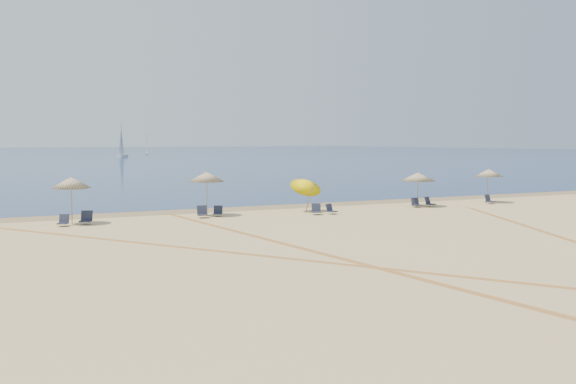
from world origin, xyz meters
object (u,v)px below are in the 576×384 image
chair_3 (86,218)px  sailboat_2 (122,147)px  umbrella_4 (418,177)px  sailboat_1 (147,148)px  umbrella_3 (306,184)px  chair_6 (316,210)px  chair_4 (202,212)px  chair_5 (218,212)px  chair_7 (331,210)px  umbrella_2 (207,177)px  chair_10 (489,200)px  chair_8 (416,203)px  umbrella_1 (71,182)px  chair_9 (429,202)px  umbrella_5 (489,173)px  chair_2 (63,221)px

chair_3 → sailboat_2: bearing=100.3°
umbrella_4 → sailboat_1: bearing=82.7°
umbrella_3 → chair_6: bearing=-96.5°
chair_6 → sailboat_1: sailboat_1 is taller
chair_4 → chair_5: (1.03, 0.29, -0.03)m
chair_6 → chair_7: size_ratio=1.09×
umbrella_2 → chair_10: 20.13m
sailboat_1 → sailboat_2: (-14.36, -33.03, 0.71)m
umbrella_2 → chair_7: 7.61m
umbrella_4 → chair_6: size_ratio=2.94×
chair_7 → chair_8: size_ratio=1.05×
umbrella_1 → chair_9: umbrella_1 is taller
umbrella_3 → chair_6: (-0.19, -1.64, -1.44)m
chair_5 → umbrella_3: bearing=24.1°
sailboat_1 → chair_10: bearing=-82.1°
chair_6 → chair_9: size_ratio=1.00×
chair_10 → chair_4: bearing=165.7°
umbrella_2 → chair_5: umbrella_2 is taller
umbrella_5 → umbrella_4: bearing=-179.5°
umbrella_5 → chair_8: size_ratio=3.55×
chair_5 → chair_6: 5.79m
chair_6 → chair_10: chair_6 is taller
chair_6 → sailboat_2: bearing=106.5°
chair_4 → chair_10: chair_4 is taller
umbrella_1 → umbrella_4: umbrella_1 is taller
umbrella_3 → chair_4: 6.90m
chair_7 → chair_2: bearing=155.3°
chair_9 → sailboat_1: sailboat_1 is taller
umbrella_5 → chair_9: bearing=-174.9°
chair_6 → sailboat_1: size_ratio=0.12×
umbrella_2 → sailboat_1: size_ratio=0.41×
chair_3 → chair_6: size_ratio=1.09×
chair_9 → chair_10: 5.01m
chair_8 → chair_10: (6.08, -0.21, 0.01)m
chair_4 → chair_7: (7.47, -1.55, -0.04)m
chair_5 → sailboat_2: 135.58m
sailboat_2 → chair_2: bearing=-72.5°
chair_6 → sailboat_1: bearing=103.0°
umbrella_4 → chair_9: umbrella_4 is taller
umbrella_4 → chair_6: (-8.28, -1.25, -1.69)m
umbrella_5 → chair_4: bearing=179.6°
umbrella_3 → chair_4: umbrella_3 is taller
chair_9 → sailboat_2: size_ratio=0.09×
chair_7 → sailboat_1: bearing=60.0°
chair_9 → chair_2: bearing=155.8°
chair_4 → sailboat_1: 171.16m
chair_7 → chair_9: size_ratio=0.92×
chair_5 → chair_10: size_ratio=1.06×
chair_3 → chair_9: bearing=21.0°
umbrella_1 → sailboat_1: size_ratio=0.40×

